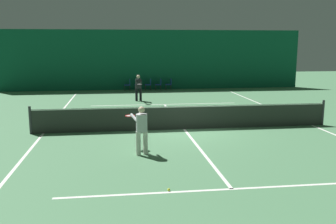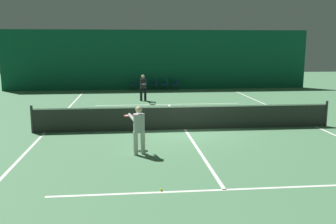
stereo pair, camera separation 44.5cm
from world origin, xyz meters
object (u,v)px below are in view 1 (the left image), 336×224
object	(u,v)px
player_near	(141,126)
courtside_chair_1	(139,84)
player_far	(138,86)
courtside_chair_2	(149,84)
courtside_chair_0	(128,84)
courtside_chair_4	(169,83)
tennis_net	(184,117)
courtside_chair_3	(159,84)
tennis_ball	(169,190)

from	to	relation	value
player_near	courtside_chair_1	world-z (taller)	player_near
player_far	courtside_chair_1	xyz separation A→B (m)	(0.31, 5.35, -0.43)
player_far	courtside_chair_2	distance (m)	5.47
courtside_chair_0	player_near	bearing A→B (deg)	-0.33
player_far	courtside_chair_4	size ratio (longest dim) A/B	1.88
courtside_chair_0	courtside_chair_1	distance (m)	0.77
tennis_net	player_far	world-z (taller)	player_far
courtside_chair_0	courtside_chair_3	size ratio (longest dim) A/B	1.00
player_far	courtside_chair_2	world-z (taller)	player_far
courtside_chair_1	courtside_chair_3	size ratio (longest dim) A/B	1.00
courtside_chair_1	courtside_chair_0	bearing A→B (deg)	-90.00
courtside_chair_1	courtside_chair_3	bearing A→B (deg)	90.00
courtside_chair_2	courtside_chair_0	bearing A→B (deg)	-90.00
player_far	courtside_chair_2	size ratio (longest dim) A/B	1.88
player_near	courtside_chair_3	world-z (taller)	player_near
courtside_chair_2	courtside_chair_4	world-z (taller)	same
tennis_net	courtside_chair_2	size ratio (longest dim) A/B	14.29
tennis_net	courtside_chair_4	distance (m)	13.26
tennis_net	player_near	bearing A→B (deg)	-120.67
player_near	courtside_chair_3	bearing A→B (deg)	-28.06
player_far	courtside_chair_0	world-z (taller)	player_far
courtside_chair_4	courtside_chair_3	bearing A→B (deg)	-90.00
tennis_net	courtside_chair_3	xyz separation A→B (m)	(0.46, 13.21, -0.03)
player_far	player_near	bearing A→B (deg)	-3.31
player_near	courtside_chair_3	size ratio (longest dim) A/B	1.81
tennis_net	player_far	distance (m)	7.99
courtside_chair_2	courtside_chair_3	size ratio (longest dim) A/B	1.00
courtside_chair_0	courtside_chair_3	world-z (taller)	same
courtside_chair_3	tennis_ball	xyz separation A→B (m)	(-1.96, -19.52, -0.45)
courtside_chair_4	tennis_ball	distance (m)	19.72
courtside_chair_4	courtside_chair_2	bearing A→B (deg)	-90.00
player_near	courtside_chair_0	size ratio (longest dim) A/B	1.81
courtside_chair_4	player_near	bearing A→B (deg)	-10.87
player_far	courtside_chair_4	xyz separation A→B (m)	(2.61, 5.35, -0.43)
tennis_net	courtside_chair_1	bearing A→B (deg)	94.65
tennis_net	courtside_chair_1	world-z (taller)	tennis_net
player_near	courtside_chair_0	world-z (taller)	player_near
player_near	player_far	world-z (taller)	player_far
tennis_net	tennis_ball	bearing A→B (deg)	-103.32
player_near	courtside_chair_2	xyz separation A→B (m)	(1.63, 16.47, -0.40)
player_near	courtside_chair_2	distance (m)	16.56
courtside_chair_0	tennis_ball	distance (m)	19.53
player_near	courtside_chair_1	distance (m)	16.50
courtside_chair_3	courtside_chair_4	size ratio (longest dim) A/B	1.00
player_far	courtside_chair_0	xyz separation A→B (m)	(-0.46, 5.35, -0.43)
courtside_chair_0	courtside_chair_2	world-z (taller)	same
player_far	courtside_chair_0	bearing A→B (deg)	-175.55
player_far	courtside_chair_4	bearing A→B (deg)	153.53
courtside_chair_4	tennis_ball	xyz separation A→B (m)	(-2.72, -19.52, -0.45)
player_far	tennis_ball	world-z (taller)	player_far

